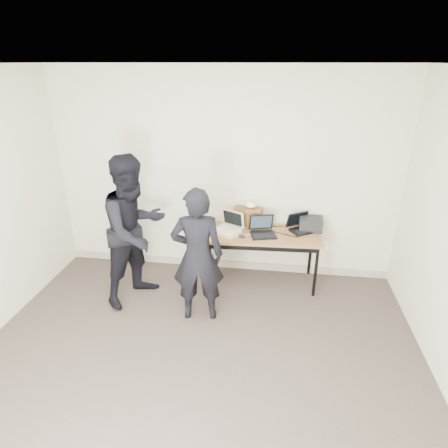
% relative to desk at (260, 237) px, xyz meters
% --- Properties ---
extents(room, '(4.60, 4.60, 2.80)m').
position_rel_desk_xyz_m(room, '(-0.53, -1.91, 0.69)').
color(room, '#403630').
rests_on(room, ground).
extents(desk, '(1.53, 0.72, 0.72)m').
position_rel_desk_xyz_m(desk, '(0.00, 0.00, 0.00)').
color(desk, brown).
rests_on(desk, ground).
extents(laptop_beige, '(0.43, 0.42, 0.26)m').
position_rel_desk_xyz_m(laptop_beige, '(-0.42, -0.02, 0.11)').
color(laptop_beige, beige).
rests_on(laptop_beige, desk).
extents(laptop_center, '(0.37, 0.37, 0.24)m').
position_rel_desk_xyz_m(laptop_center, '(0.02, -0.03, 0.11)').
color(laptop_center, black).
rests_on(laptop_center, desk).
extents(laptop_right, '(0.41, 0.41, 0.22)m').
position_rel_desk_xyz_m(laptop_right, '(0.50, 0.16, 0.11)').
color(laptop_right, black).
rests_on(laptop_right, desk).
extents(leather_satchel, '(0.37, 0.21, 0.25)m').
position_rel_desk_xyz_m(leather_satchel, '(-0.18, 0.23, 0.19)').
color(leather_satchel, '#593817').
rests_on(leather_satchel, desk).
extents(tissue, '(0.14, 0.11, 0.08)m').
position_rel_desk_xyz_m(tissue, '(-0.15, 0.23, 0.34)').
color(tissue, white).
rests_on(tissue, leather_satchel).
extents(equipment_box, '(0.29, 0.25, 0.17)m').
position_rel_desk_xyz_m(equipment_box, '(0.63, 0.19, 0.14)').
color(equipment_box, black).
rests_on(equipment_box, desk).
extents(power_brick, '(0.08, 0.05, 0.03)m').
position_rel_desk_xyz_m(power_brick, '(-0.22, -0.17, 0.07)').
color(power_brick, black).
rests_on(power_brick, desk).
extents(cables, '(1.15, 0.43, 0.01)m').
position_rel_desk_xyz_m(cables, '(0.05, 0.00, 0.06)').
color(cables, silver).
rests_on(cables, desk).
extents(person_typist, '(0.62, 0.46, 1.56)m').
position_rel_desk_xyz_m(person_typist, '(-0.64, -0.81, 0.12)').
color(person_typist, black).
rests_on(person_typist, ground).
extents(person_observer, '(1.03, 1.10, 1.80)m').
position_rel_desk_xyz_m(person_observer, '(-1.45, -0.51, 0.24)').
color(person_observer, black).
rests_on(person_observer, ground).
extents(baseboard, '(4.50, 0.03, 0.10)m').
position_rel_desk_xyz_m(baseboard, '(-0.53, 0.33, -0.61)').
color(baseboard, '#A19585').
rests_on(baseboard, ground).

